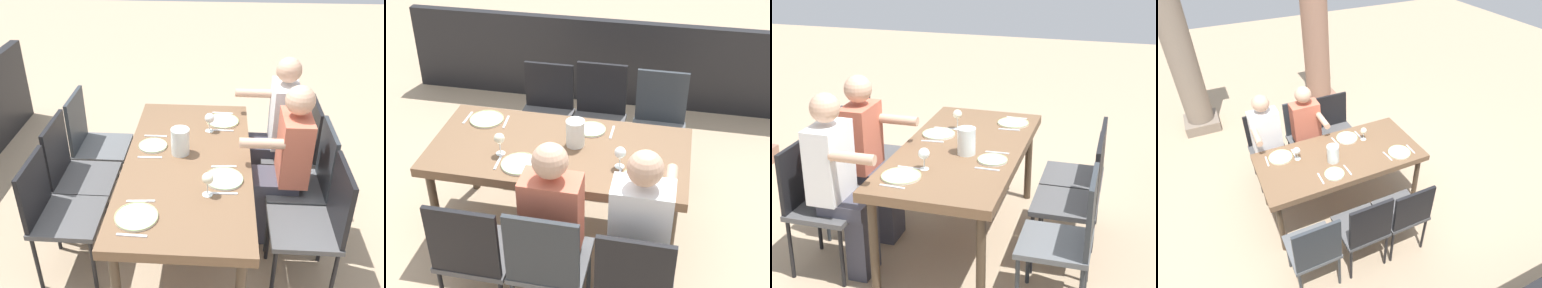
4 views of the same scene
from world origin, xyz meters
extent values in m
plane|color=tan|center=(0.00, 0.00, 0.00)|extent=(16.00, 16.00, 0.00)
cube|color=brown|center=(0.00, 0.00, 0.71)|extent=(1.79, 0.87, 0.07)
cylinder|color=#473828|center=(-0.81, 0.35, 0.34)|extent=(0.06, 0.06, 0.68)
cylinder|color=#473828|center=(0.81, 0.35, 0.34)|extent=(0.06, 0.06, 0.68)
cylinder|color=#473828|center=(-0.81, -0.35, 0.34)|extent=(0.06, 0.06, 0.68)
cylinder|color=#473828|center=(0.81, -0.35, 0.34)|extent=(0.06, 0.06, 0.68)
cube|color=#4F4F50|center=(-0.64, 0.77, 0.46)|extent=(0.44, 0.44, 0.04)
cube|color=black|center=(-0.64, 0.97, 0.68)|extent=(0.42, 0.03, 0.45)
cylinder|color=black|center=(-0.83, 0.58, 0.22)|extent=(0.03, 0.03, 0.44)
cylinder|color=black|center=(-0.45, 0.58, 0.22)|extent=(0.03, 0.03, 0.44)
cylinder|color=black|center=(-0.83, 0.96, 0.22)|extent=(0.03, 0.03, 0.44)
cylinder|color=black|center=(-0.45, 0.96, 0.22)|extent=(0.03, 0.03, 0.44)
cube|color=#5B5E61|center=(-0.64, -0.77, 0.45)|extent=(0.44, 0.44, 0.04)
cube|color=#2D3338|center=(-0.64, -0.97, 0.68)|extent=(0.42, 0.03, 0.48)
cylinder|color=#2D3338|center=(-0.45, -0.58, 0.21)|extent=(0.03, 0.03, 0.43)
cylinder|color=#2D3338|center=(-0.83, -0.58, 0.21)|extent=(0.03, 0.03, 0.43)
cylinder|color=#2D3338|center=(-0.45, -0.96, 0.21)|extent=(0.03, 0.03, 0.43)
cylinder|color=#2D3338|center=(-0.83, -0.96, 0.21)|extent=(0.03, 0.03, 0.43)
cube|color=#5B5E61|center=(-0.13, 0.77, 0.47)|extent=(0.44, 0.44, 0.04)
cube|color=#2D3338|center=(-0.13, 0.97, 0.71)|extent=(0.42, 0.03, 0.49)
cylinder|color=#2D3338|center=(-0.32, 0.58, 0.23)|extent=(0.03, 0.03, 0.45)
cylinder|color=#2D3338|center=(0.06, 0.58, 0.23)|extent=(0.03, 0.03, 0.45)
cylinder|color=#2D3338|center=(-0.32, 0.96, 0.23)|extent=(0.03, 0.03, 0.45)
cylinder|color=#2D3338|center=(0.06, 0.96, 0.23)|extent=(0.03, 0.03, 0.45)
cube|color=#4F4F50|center=(-0.13, -0.77, 0.47)|extent=(0.44, 0.44, 0.04)
cube|color=black|center=(-0.13, -0.97, 0.71)|extent=(0.42, 0.03, 0.47)
cylinder|color=black|center=(0.06, -0.58, 0.23)|extent=(0.03, 0.03, 0.45)
cylinder|color=black|center=(-0.32, -0.58, 0.23)|extent=(0.03, 0.03, 0.45)
cylinder|color=black|center=(0.06, -0.96, 0.23)|extent=(0.03, 0.03, 0.45)
cylinder|color=black|center=(-0.32, -0.96, 0.23)|extent=(0.03, 0.03, 0.45)
cube|color=#4F4F50|center=(0.32, 0.77, 0.46)|extent=(0.44, 0.44, 0.04)
cube|color=black|center=(0.32, 0.97, 0.70)|extent=(0.42, 0.03, 0.48)
cylinder|color=black|center=(0.13, 0.58, 0.22)|extent=(0.03, 0.03, 0.44)
cylinder|color=black|center=(0.51, 0.58, 0.22)|extent=(0.03, 0.03, 0.44)
cylinder|color=black|center=(0.13, 0.96, 0.22)|extent=(0.03, 0.03, 0.44)
cylinder|color=black|center=(0.51, 0.96, 0.22)|extent=(0.03, 0.03, 0.44)
cube|color=#4F4F50|center=(0.32, -0.77, 0.47)|extent=(0.44, 0.44, 0.04)
cube|color=black|center=(0.32, -0.97, 0.69)|extent=(0.42, 0.03, 0.43)
cylinder|color=black|center=(0.51, -0.58, 0.23)|extent=(0.03, 0.03, 0.45)
cylinder|color=black|center=(0.13, -0.58, 0.23)|extent=(0.03, 0.03, 0.45)
cylinder|color=black|center=(0.51, -0.96, 0.23)|extent=(0.03, 0.03, 0.45)
cylinder|color=black|center=(0.13, -0.96, 0.23)|extent=(0.03, 0.03, 0.45)
cube|color=#3F3F4C|center=(-0.64, 0.52, 0.23)|extent=(0.24, 0.14, 0.46)
cube|color=#3F3F4C|center=(-0.64, 0.61, 0.51)|extent=(0.28, 0.32, 0.10)
cube|color=white|center=(-0.64, 0.72, 0.81)|extent=(0.34, 0.20, 0.50)
sphere|color=tan|center=(-0.64, 0.72, 1.18)|extent=(0.19, 0.19, 0.19)
cylinder|color=tan|center=(-0.78, 0.48, 0.92)|extent=(0.07, 0.30, 0.07)
cube|color=#3F3F4C|center=(-0.13, 0.53, 0.23)|extent=(0.24, 0.14, 0.46)
cube|color=#3F3F4C|center=(-0.13, 0.62, 0.51)|extent=(0.28, 0.32, 0.10)
cube|color=#CC664C|center=(-0.13, 0.73, 0.80)|extent=(0.34, 0.20, 0.49)
sphere|color=tan|center=(-0.13, 0.73, 1.17)|extent=(0.20, 0.20, 0.20)
cylinder|color=tan|center=(0.01, 0.49, 0.91)|extent=(0.07, 0.30, 0.07)
cube|color=gray|center=(-1.35, 2.50, 0.08)|extent=(0.51, 0.51, 0.16)
cylinder|color=gray|center=(-1.35, 2.50, 1.42)|extent=(0.40, 0.40, 2.52)
cube|color=#936B56|center=(0.69, 2.50, 0.08)|extent=(0.56, 0.56, 0.16)
cylinder|color=#936B56|center=(0.69, 2.50, 1.39)|extent=(0.43, 0.43, 2.46)
cylinder|color=silver|center=(-0.60, 0.23, 0.75)|extent=(0.26, 0.26, 0.01)
torus|color=#A0BE77|center=(-0.60, 0.23, 0.76)|extent=(0.26, 0.26, 0.01)
cylinder|color=white|center=(-0.44, 0.13, 0.75)|extent=(0.06, 0.06, 0.00)
cylinder|color=white|center=(-0.44, 0.13, 0.79)|extent=(0.01, 0.01, 0.07)
sphere|color=white|center=(-0.44, 0.13, 0.86)|extent=(0.08, 0.08, 0.08)
cube|color=silver|center=(-0.75, 0.23, 0.75)|extent=(0.02, 0.17, 0.01)
cube|color=silver|center=(-0.45, 0.23, 0.75)|extent=(0.02, 0.17, 0.01)
cylinder|color=white|center=(-0.18, -0.27, 0.75)|extent=(0.21, 0.21, 0.01)
torus|color=#A4C786|center=(-0.18, -0.27, 0.76)|extent=(0.21, 0.21, 0.01)
cube|color=silver|center=(-0.33, -0.27, 0.75)|extent=(0.02, 0.17, 0.01)
cube|color=silver|center=(-0.03, -0.27, 0.75)|extent=(0.02, 0.17, 0.01)
cylinder|color=white|center=(0.20, 0.25, 0.75)|extent=(0.25, 0.25, 0.01)
torus|color=#A4C786|center=(0.20, 0.25, 0.76)|extent=(0.25, 0.25, 0.01)
cylinder|color=white|center=(0.37, 0.15, 0.75)|extent=(0.06, 0.06, 0.00)
cylinder|color=white|center=(0.37, 0.15, 0.79)|extent=(0.01, 0.01, 0.09)
sphere|color=#F2EFCC|center=(0.37, 0.15, 0.87)|extent=(0.07, 0.07, 0.07)
cube|color=silver|center=(0.05, 0.25, 0.75)|extent=(0.03, 0.17, 0.01)
cube|color=silver|center=(0.35, 0.25, 0.75)|extent=(0.02, 0.17, 0.01)
cylinder|color=silver|center=(0.61, -0.25, 0.75)|extent=(0.25, 0.25, 0.01)
torus|color=#A0BE77|center=(0.61, -0.25, 0.76)|extent=(0.25, 0.25, 0.01)
cube|color=silver|center=(0.46, -0.25, 0.75)|extent=(0.03, 0.17, 0.01)
cube|color=silver|center=(0.76, -0.25, 0.75)|extent=(0.02, 0.17, 0.01)
cylinder|color=white|center=(-0.10, -0.06, 0.84)|extent=(0.13, 0.13, 0.19)
cylinder|color=#EFEAC6|center=(-0.10, -0.06, 0.81)|extent=(0.12, 0.12, 0.12)
camera|label=1|loc=(2.55, 0.20, 2.40)|focal=41.43mm
camera|label=2|loc=(-0.75, 2.95, 2.80)|focal=49.93mm
camera|label=3|loc=(-3.74, -1.09, 2.30)|focal=54.28mm
camera|label=4|loc=(-1.11, -2.59, 3.01)|focal=30.70mm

